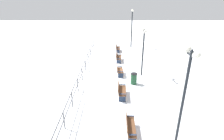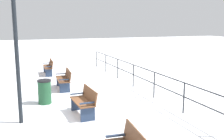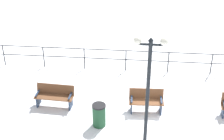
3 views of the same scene
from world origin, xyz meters
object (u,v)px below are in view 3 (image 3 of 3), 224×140
(bench_third, at_px, (146,101))
(trash_bin, at_px, (99,115))
(lamppost_middle, at_px, (149,75))
(bench_second, at_px, (55,96))

(bench_third, xyz_separation_m, trash_bin, (1.10, -1.75, -0.01))
(lamppost_middle, distance_m, trash_bin, 3.08)
(lamppost_middle, bearing_deg, bench_second, -118.66)
(bench_third, height_order, trash_bin, trash_bin)
(bench_second, relative_size, bench_third, 1.15)
(trash_bin, bearing_deg, lamppost_middle, 62.22)
(lamppost_middle, bearing_deg, bench_third, 179.41)
(bench_second, distance_m, bench_third, 3.72)
(trash_bin, bearing_deg, bench_second, -119.41)
(trash_bin, bearing_deg, bench_third, 122.17)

